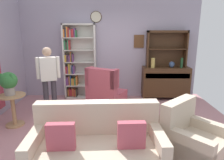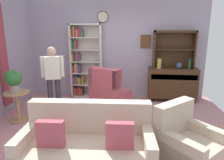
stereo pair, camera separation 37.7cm
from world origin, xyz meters
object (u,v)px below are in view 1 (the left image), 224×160
(bookshelf, at_px, (77,62))
(potted_plant_large, at_px, (8,82))
(bottle_wine, at_px, (182,63))
(wingback_chair, at_px, (105,94))
(couch_floral, at_px, (97,148))
(plant_stand, at_px, (13,107))
(sideboard_hutch, at_px, (167,44))
(vase_round, at_px, (172,65))
(sideboard, at_px, (165,81))
(person_reading, at_px, (49,76))
(vase_tall, at_px, (153,63))
(armchair_floral, at_px, (192,141))
(book_stack, at_px, (103,117))
(coffee_table, at_px, (111,121))

(bookshelf, xyz_separation_m, potted_plant_large, (-1.03, -1.84, -0.11))
(bottle_wine, height_order, potted_plant_large, bottle_wine)
(wingback_chair, bearing_deg, bookshelf, 134.02)
(couch_floral, xyz_separation_m, plant_stand, (-1.83, 1.31, 0.09))
(sideboard_hutch, distance_m, vase_round, 0.60)
(sideboard, height_order, person_reading, person_reading)
(vase_tall, height_order, potted_plant_large, vase_tall)
(bookshelf, distance_m, vase_round, 2.64)
(armchair_floral, relative_size, person_reading, 0.69)
(bookshelf, distance_m, book_stack, 2.63)
(bottle_wine, xyz_separation_m, book_stack, (-2.04, -2.24, -0.60))
(armchair_floral, bearing_deg, vase_round, 81.72)
(sideboard, distance_m, vase_round, 0.52)
(sideboard_hutch, bearing_deg, vase_tall, -154.11)
(armchair_floral, relative_size, coffee_table, 1.35)
(bookshelf, xyz_separation_m, bottle_wine, (2.89, -0.17, 0.02))
(bookshelf, bearing_deg, wingback_chair, -45.98)
(coffee_table, bearing_deg, sideboard_hutch, 57.68)
(armchair_floral, xyz_separation_m, potted_plant_large, (-3.26, 1.06, 0.64))
(bookshelf, distance_m, sideboard, 2.56)
(potted_plant_large, bearing_deg, sideboard_hutch, 27.88)
(armchair_floral, height_order, wingback_chair, wingback_chair)
(vase_round, height_order, book_stack, vase_round)
(plant_stand, relative_size, coffee_table, 0.82)
(vase_tall, bearing_deg, bookshelf, 175.57)
(sideboard_hutch, distance_m, plant_stand, 4.13)
(sideboard, relative_size, wingback_chair, 1.22)
(plant_stand, bearing_deg, sideboard, 26.49)
(vase_round, bearing_deg, potted_plant_large, -155.20)
(sideboard_hutch, xyz_separation_m, book_stack, (-1.65, -2.44, -1.11))
(armchair_floral, bearing_deg, bookshelf, 127.56)
(vase_round, relative_size, person_reading, 0.11)
(vase_round, distance_m, book_stack, 2.93)
(person_reading, xyz_separation_m, book_stack, (1.28, -1.17, -0.45))
(plant_stand, bearing_deg, sideboard_hutch, 27.90)
(vase_tall, bearing_deg, book_stack, -119.14)
(couch_floral, height_order, person_reading, person_reading)
(couch_floral, bearing_deg, coffee_table, 77.45)
(bottle_wine, relative_size, book_stack, 1.30)
(vase_round, bearing_deg, bottle_wine, -4.95)
(couch_floral, bearing_deg, vase_tall, 66.60)
(vase_tall, height_order, wingback_chair, vase_tall)
(vase_tall, bearing_deg, potted_plant_large, -151.88)
(potted_plant_large, relative_size, person_reading, 0.30)
(vase_tall, height_order, plant_stand, vase_tall)
(armchair_floral, distance_m, potted_plant_large, 3.49)
(vase_tall, relative_size, plant_stand, 0.40)
(sideboard_hutch, height_order, vase_tall, sideboard_hutch)
(sideboard, relative_size, potted_plant_large, 2.80)
(coffee_table, bearing_deg, couch_floral, -102.55)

